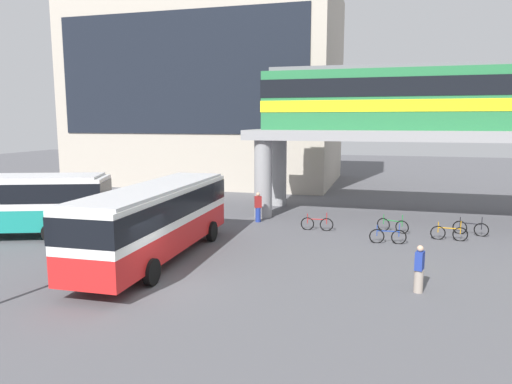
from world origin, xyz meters
The scene contains 12 objects.
ground_plane centered at (0.00, 10.00, 0.00)m, with size 120.00×120.00×0.00m, color #515156.
station_building centered at (-9.23, 30.08, 9.07)m, with size 24.74×14.92×18.13m.
elevated_platform centered at (12.70, 15.51, 4.59)m, with size 26.70×6.05×5.42m.
train centered at (12.01, 15.51, 7.38)m, with size 23.69×2.96×3.84m.
bus_main centered at (-1.60, 3.25, 1.99)m, with size 2.93×11.09×3.22m.
bicycle_red centered at (4.33, 10.53, 0.36)m, with size 1.79×0.16×1.04m.
bicycle_black centered at (12.30, 11.59, 0.36)m, with size 1.73×0.59×1.04m.
bicycle_blue centered at (8.08, 8.63, 0.36)m, with size 1.79×0.24×1.04m.
bicycle_green centered at (8.35, 11.21, 0.36)m, with size 1.67×0.75×1.04m.
bicycle_orange centered at (11.07, 10.11, 0.36)m, with size 1.79×0.14×1.04m.
pedestrian_near_building centered at (9.10, 2.00, 0.80)m, with size 0.36×0.46×1.70m.
pedestrian_waiting_near_stop centered at (0.62, 11.82, 0.84)m, with size 0.47×0.41×1.78m.
Camera 1 is at (7.78, -14.80, 5.97)m, focal length 33.04 mm.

